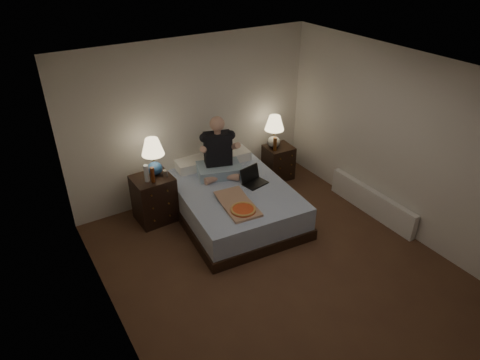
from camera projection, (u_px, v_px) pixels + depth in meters
floor at (277, 267)px, 5.53m from camera, size 4.00×4.50×0.00m
ceiling at (287, 76)px, 4.26m from camera, size 4.00×4.50×0.00m
wall_back at (194, 120)px, 6.54m from camera, size 4.00×0.00×2.50m
wall_front at (458, 313)px, 3.24m from camera, size 4.00×0.00×2.50m
wall_left at (109, 242)px, 3.98m from camera, size 0.00×4.50×2.50m
wall_right at (400, 144)px, 5.80m from camera, size 0.00×4.50×2.50m
bed at (233, 202)px, 6.38m from camera, size 1.71×2.17×0.51m
nightstand_left at (154, 199)px, 6.27m from camera, size 0.56×0.51×0.71m
nightstand_right at (278, 162)px, 7.38m from camera, size 0.48×0.44×0.59m
lamp_left at (154, 157)px, 6.03m from camera, size 0.38×0.38×0.56m
lamp_right at (274, 132)px, 7.09m from camera, size 0.32×0.32×0.56m
water_bottle at (147, 173)px, 5.94m from camera, size 0.07×0.07×0.25m
soda_can at (165, 173)px, 6.09m from camera, size 0.07×0.07×0.10m
beer_bottle_left at (153, 175)px, 5.92m from camera, size 0.06×0.06×0.23m
beer_bottle_right at (275, 144)px, 7.06m from camera, size 0.06×0.06×0.23m
person at (218, 147)px, 6.34m from camera, size 0.79×0.70×0.93m
laptop at (255, 177)px, 6.27m from camera, size 0.39×0.34×0.24m
pizza_box at (243, 210)px, 5.67m from camera, size 0.48×0.80×0.08m
radiator at (371, 202)px, 6.47m from camera, size 0.10×1.60×0.40m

